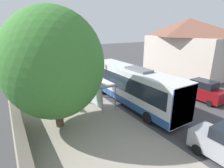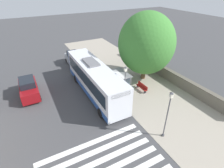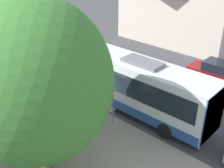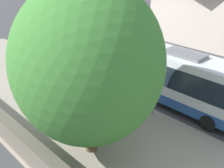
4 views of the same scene
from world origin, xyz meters
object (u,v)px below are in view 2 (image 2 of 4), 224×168
pedestrian (129,106)px  bench (142,87)px  street_lamp_far (168,112)px  parked_car_far_lane (29,88)px  parked_car_behind_bus (74,59)px  bus (95,79)px  bus_shelter (121,76)px  street_lamp_near (125,83)px  shade_tree (146,44)px

pedestrian → bench: bearing=-142.6°
street_lamp_far → parked_car_far_lane: bearing=-51.7°
pedestrian → parked_car_behind_bus: parked_car_behind_bus is taller
parked_car_far_lane → bench: bearing=157.2°
bus → bus_shelter: bus is taller
pedestrian → parked_car_far_lane: size_ratio=0.35×
street_lamp_near → street_lamp_far: (-0.56, 5.64, 0.07)m
bus_shelter → parked_car_behind_bus: bus_shelter is taller
pedestrian → street_lamp_near: 2.39m
bus_shelter → street_lamp_near: 2.70m
pedestrian → parked_car_far_lane: parked_car_far_lane is taller
bus → parked_car_far_lane: size_ratio=2.67×
pedestrian → shade_tree: bearing=-137.2°
bus → bus_shelter: (-3.00, 0.95, 0.06)m
street_lamp_near → parked_car_far_lane: size_ratio=1.00×
bench → parked_car_far_lane: size_ratio=0.42×
pedestrian → street_lamp_near: street_lamp_near is taller
bus_shelter → street_lamp_far: (0.43, 8.07, 0.67)m
parked_car_far_lane → street_lamp_near: bearing=144.3°
bench → parked_car_far_lane: 13.41m
pedestrian → street_lamp_far: (-0.97, 4.05, 1.80)m
bus → shade_tree: (-7.35, -0.35, 2.93)m
street_lamp_near → parked_car_behind_bus: (1.70, -12.77, -1.66)m
street_lamp_near → pedestrian: bearing=75.7°
bench → bus: bearing=-21.5°
shade_tree → parked_car_behind_bus: size_ratio=2.07×
bus_shelter → street_lamp_near: street_lamp_near is taller
parked_car_far_lane → bus_shelter: bearing=158.0°
bus → street_lamp_far: 9.41m
street_lamp_near → parked_car_behind_bus: 12.99m
shade_tree → parked_car_far_lane: size_ratio=1.98×
pedestrian → parked_car_far_lane: 11.79m
bench → street_lamp_near: bearing=20.9°
bus → bench: size_ratio=6.43×
bench → shade_tree: (-2.01, -2.46, 4.44)m
parked_car_far_lane → pedestrian: bearing=136.9°
street_lamp_far → parked_car_far_lane: (9.57, -12.11, -1.68)m
street_lamp_near → shade_tree: shade_tree is taller
street_lamp_near → parked_car_far_lane: street_lamp_near is taller
bus_shelter → parked_car_behind_bus: bearing=-75.4°
bus → parked_car_behind_bus: bearing=-91.8°
parked_car_behind_bus → parked_car_far_lane: bearing=40.8°
bench → parked_car_far_lane: (12.35, -5.19, 0.56)m
bus_shelter → parked_car_far_lane: bearing=-22.0°
parked_car_far_lane → bus: bearing=156.2°
street_lamp_far → parked_car_behind_bus: bearing=-83.0°
parked_car_behind_bus → bench: bearing=113.7°
shade_tree → parked_car_far_lane: shade_tree is taller
bus → pedestrian: bus is taller
bench → street_lamp_near: size_ratio=0.41×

